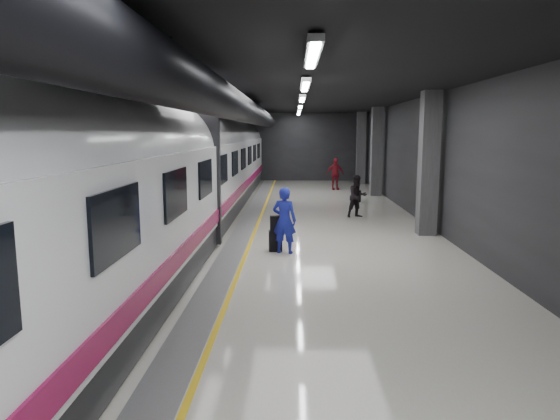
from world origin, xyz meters
TOP-DOWN VIEW (x-y plane):
  - ground at (0.00, 0.00)m, footprint 40.00×40.00m
  - platform_hall at (-0.29, 0.96)m, footprint 10.02×40.02m
  - train at (-3.25, -0.00)m, footprint 3.05×38.00m
  - traveler_main at (0.08, -0.63)m, footprint 0.74×0.59m
  - suitcase_main at (-0.17, -0.44)m, footprint 0.38×0.27m
  - shoulder_bag at (-0.16, -0.47)m, footprint 0.33×0.22m
  - traveler_far_a at (2.76, 5.19)m, footprint 0.96×0.86m
  - traveler_far_b at (2.66, 14.54)m, footprint 1.13×0.68m
  - suitcase_far at (3.28, 9.47)m, footprint 0.41×0.31m

SIDE VIEW (x-z plane):
  - ground at x=0.00m, z-range 0.00..0.00m
  - suitcase_far at x=3.28m, z-range 0.00..0.54m
  - suitcase_main at x=-0.17m, z-range 0.00..0.58m
  - shoulder_bag at x=-0.16m, z-range 0.58..0.99m
  - traveler_far_a at x=2.76m, z-range 0.00..1.62m
  - traveler_main at x=0.08m, z-range 0.00..1.79m
  - traveler_far_b at x=2.66m, z-range 0.00..1.79m
  - train at x=-3.25m, z-range 0.04..4.09m
  - platform_hall at x=-0.29m, z-range 1.28..5.79m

